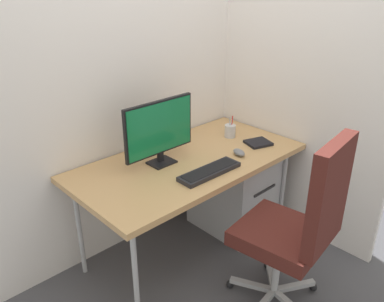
# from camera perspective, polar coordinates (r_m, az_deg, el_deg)

# --- Properties ---
(ground_plane) EXTENTS (8.00, 8.00, 0.00)m
(ground_plane) POSITION_cam_1_polar(r_m,az_deg,el_deg) (2.95, -0.35, -13.77)
(ground_plane) COLOR #4C4C51
(wall_back) EXTENTS (2.45, 0.04, 2.80)m
(wall_back) POSITION_cam_1_polar(r_m,az_deg,el_deg) (2.68, -6.86, 15.10)
(wall_back) COLOR white
(wall_back) RESTS_ON ground_plane
(wall_side_right) EXTENTS (0.04, 1.69, 2.80)m
(wall_side_right) POSITION_cam_1_polar(r_m,az_deg,el_deg) (2.88, 13.52, 15.30)
(wall_side_right) COLOR white
(wall_side_right) RESTS_ON ground_plane
(desk) EXTENTS (1.54, 0.78, 0.72)m
(desk) POSITION_cam_1_polar(r_m,az_deg,el_deg) (2.59, -0.38, -1.94)
(desk) COLOR tan
(desk) RESTS_ON ground_plane
(office_chair) EXTENTS (0.56, 0.57, 1.11)m
(office_chair) POSITION_cam_1_polar(r_m,az_deg,el_deg) (2.22, 15.30, -10.10)
(office_chair) COLOR black
(office_chair) RESTS_ON ground_plane
(filing_cabinet) EXTENTS (0.48, 0.56, 0.60)m
(filing_cabinet) POSITION_cam_1_polar(r_m,az_deg,el_deg) (3.06, 6.08, -5.72)
(filing_cabinet) COLOR #B2B5BA
(filing_cabinet) RESTS_ON ground_plane
(monitor) EXTENTS (0.51, 0.13, 0.41)m
(monitor) POSITION_cam_1_polar(r_m,az_deg,el_deg) (2.44, -4.73, 3.13)
(monitor) COLOR black
(monitor) RESTS_ON desk
(keyboard) EXTENTS (0.43, 0.13, 0.03)m
(keyboard) POSITION_cam_1_polar(r_m,az_deg,el_deg) (2.39, 2.57, -2.97)
(keyboard) COLOR black
(keyboard) RESTS_ON desk
(mouse) EXTENTS (0.09, 0.12, 0.04)m
(mouse) POSITION_cam_1_polar(r_m,az_deg,el_deg) (2.64, 6.82, -0.21)
(mouse) COLOR slate
(mouse) RESTS_ON desk
(pen_holder) EXTENTS (0.08, 0.08, 0.16)m
(pen_holder) POSITION_cam_1_polar(r_m,az_deg,el_deg) (2.92, 5.54, 2.94)
(pen_holder) COLOR silver
(pen_holder) RESTS_ON desk
(notebook) EXTENTS (0.20, 0.19, 0.02)m
(notebook) POSITION_cam_1_polar(r_m,az_deg,el_deg) (2.83, 9.56, 1.18)
(notebook) COLOR black
(notebook) RESTS_ON desk
(coffee_mug) EXTENTS (0.12, 0.08, 0.08)m
(coffee_mug) POSITION_cam_1_polar(r_m,az_deg,el_deg) (2.67, -7.68, 0.56)
(coffee_mug) COLOR white
(coffee_mug) RESTS_ON desk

